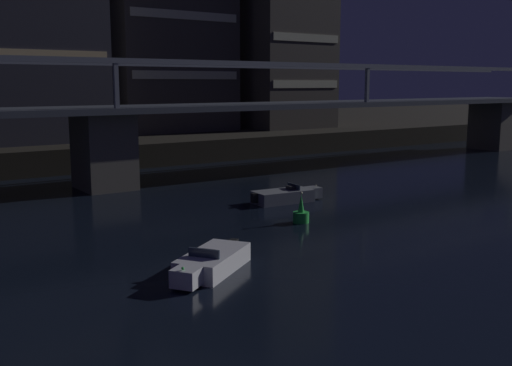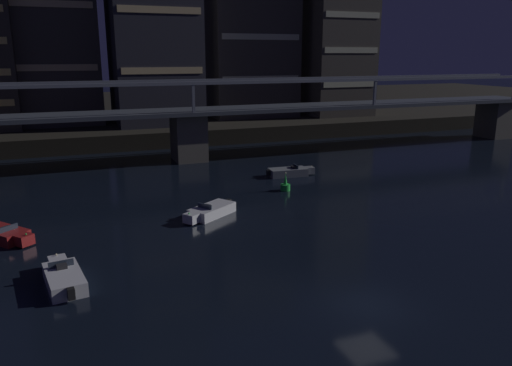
{
  "view_description": "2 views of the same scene",
  "coord_description": "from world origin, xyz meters",
  "px_view_note": "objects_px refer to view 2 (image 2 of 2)",
  "views": [
    {
      "loc": [
        -15.39,
        -3.88,
        7.69
      ],
      "look_at": [
        2.39,
        21.98,
        2.42
      ],
      "focal_mm": 41.79,
      "sensor_mm": 36.0,
      "label": 1
    },
    {
      "loc": [
        -13.41,
        -19.09,
        12.27
      ],
      "look_at": [
        -0.06,
        15.7,
        2.59
      ],
      "focal_mm": 34.75,
      "sensor_mm": 36.0,
      "label": 2
    }
  ],
  "objects_px": {
    "tower_east_low": "(336,33)",
    "channel_buoy": "(285,186)",
    "speedboat_mid_center": "(4,234)",
    "river_bridge": "(188,122)",
    "speedboat_near_center": "(210,211)",
    "speedboat_near_right": "(64,277)",
    "tower_east_tall": "(249,17)",
    "speedboat_near_left": "(290,172)"
  },
  "relations": [
    {
      "from": "tower_east_tall",
      "to": "speedboat_near_right",
      "type": "distance_m",
      "value": 63.49
    },
    {
      "from": "river_bridge",
      "to": "speedboat_near_center",
      "type": "height_order",
      "value": "river_bridge"
    },
    {
      "from": "channel_buoy",
      "to": "tower_east_low",
      "type": "bearing_deg",
      "value": 54.83
    },
    {
      "from": "tower_east_tall",
      "to": "speedboat_mid_center",
      "type": "distance_m",
      "value": 58.6
    },
    {
      "from": "speedboat_near_center",
      "to": "channel_buoy",
      "type": "relative_size",
      "value": 2.7
    },
    {
      "from": "tower_east_low",
      "to": "channel_buoy",
      "type": "xyz_separation_m",
      "value": [
        -25.18,
        -35.73,
        -15.33
      ]
    },
    {
      "from": "speedboat_mid_center",
      "to": "speedboat_near_center",
      "type": "bearing_deg",
      "value": -0.27
    },
    {
      "from": "river_bridge",
      "to": "channel_buoy",
      "type": "distance_m",
      "value": 17.98
    },
    {
      "from": "speedboat_near_center",
      "to": "channel_buoy",
      "type": "height_order",
      "value": "channel_buoy"
    },
    {
      "from": "river_bridge",
      "to": "speedboat_near_right",
      "type": "relative_size",
      "value": 19.29
    },
    {
      "from": "speedboat_near_center",
      "to": "speedboat_mid_center",
      "type": "bearing_deg",
      "value": 179.73
    },
    {
      "from": "tower_east_low",
      "to": "speedboat_near_center",
      "type": "bearing_deg",
      "value": -129.81
    },
    {
      "from": "channel_buoy",
      "to": "river_bridge",
      "type": "bearing_deg",
      "value": 106.83
    },
    {
      "from": "speedboat_near_left",
      "to": "speedboat_mid_center",
      "type": "height_order",
      "value": "same"
    },
    {
      "from": "tower_east_low",
      "to": "speedboat_near_right",
      "type": "height_order",
      "value": "tower_east_low"
    },
    {
      "from": "speedboat_near_right",
      "to": "speedboat_near_center",
      "type": "bearing_deg",
      "value": 38.57
    },
    {
      "from": "speedboat_near_left",
      "to": "speedboat_near_center",
      "type": "distance_m",
      "value": 15.16
    },
    {
      "from": "river_bridge",
      "to": "speedboat_near_right",
      "type": "distance_m",
      "value": 33.64
    },
    {
      "from": "tower_east_low",
      "to": "speedboat_mid_center",
      "type": "bearing_deg",
      "value": -140.06
    },
    {
      "from": "tower_east_tall",
      "to": "speedboat_near_left",
      "type": "height_order",
      "value": "tower_east_tall"
    },
    {
      "from": "speedboat_mid_center",
      "to": "channel_buoy",
      "type": "distance_m",
      "value": 23.65
    },
    {
      "from": "tower_east_tall",
      "to": "speedboat_near_left",
      "type": "distance_m",
      "value": 39.52
    },
    {
      "from": "river_bridge",
      "to": "tower_east_low",
      "type": "relative_size",
      "value": 3.67
    },
    {
      "from": "tower_east_tall",
      "to": "speedboat_near_center",
      "type": "bearing_deg",
      "value": -113.83
    },
    {
      "from": "river_bridge",
      "to": "channel_buoy",
      "type": "xyz_separation_m",
      "value": [
        5.07,
        -16.75,
        -4.1
      ]
    },
    {
      "from": "speedboat_mid_center",
      "to": "channel_buoy",
      "type": "bearing_deg",
      "value": 11.56
    },
    {
      "from": "speedboat_mid_center",
      "to": "river_bridge",
      "type": "bearing_deg",
      "value": 49.91
    },
    {
      "from": "river_bridge",
      "to": "speedboat_near_center",
      "type": "distance_m",
      "value": 22.24
    },
    {
      "from": "tower_east_tall",
      "to": "speedboat_mid_center",
      "type": "xyz_separation_m",
      "value": [
        -34.1,
        -44.18,
        -17.87
      ]
    },
    {
      "from": "speedboat_near_left",
      "to": "channel_buoy",
      "type": "height_order",
      "value": "channel_buoy"
    },
    {
      "from": "tower_east_tall",
      "to": "speedboat_near_right",
      "type": "height_order",
      "value": "tower_east_tall"
    },
    {
      "from": "tower_east_tall",
      "to": "river_bridge",
      "type": "bearing_deg",
      "value": -125.2
    },
    {
      "from": "river_bridge",
      "to": "speedboat_near_left",
      "type": "relative_size",
      "value": 19.32
    },
    {
      "from": "river_bridge",
      "to": "speedboat_mid_center",
      "type": "xyz_separation_m",
      "value": [
        -18.1,
        -21.49,
        -4.16
      ]
    },
    {
      "from": "speedboat_near_left",
      "to": "speedboat_mid_center",
      "type": "xyz_separation_m",
      "value": [
        -26.0,
        -9.87,
        0.0
      ]
    },
    {
      "from": "tower_east_tall",
      "to": "channel_buoy",
      "type": "distance_m",
      "value": 44.63
    },
    {
      "from": "river_bridge",
      "to": "tower_east_tall",
      "type": "relative_size",
      "value": 3.11
    },
    {
      "from": "speedboat_near_left",
      "to": "speedboat_near_right",
      "type": "height_order",
      "value": "same"
    },
    {
      "from": "tower_east_tall",
      "to": "speedboat_near_left",
      "type": "bearing_deg",
      "value": -103.28
    },
    {
      "from": "speedboat_near_right",
      "to": "channel_buoy",
      "type": "height_order",
      "value": "channel_buoy"
    },
    {
      "from": "channel_buoy",
      "to": "speedboat_near_center",
      "type": "bearing_deg",
      "value": -150.83
    },
    {
      "from": "speedboat_mid_center",
      "to": "channel_buoy",
      "type": "relative_size",
      "value": 2.62
    }
  ]
}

